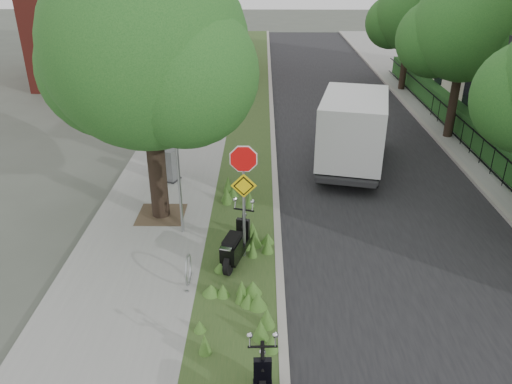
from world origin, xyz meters
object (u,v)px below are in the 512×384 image
(sign_assembly, at_px, (244,180))
(utility_cabinet, at_px, (166,165))
(scooter_near, at_px, (234,249))
(box_truck, at_px, (353,127))

(sign_assembly, relative_size, utility_cabinet, 2.89)
(scooter_near, relative_size, box_truck, 0.33)
(box_truck, bearing_deg, sign_assembly, -120.93)
(sign_assembly, bearing_deg, box_truck, 59.07)
(box_truck, xyz_separation_m, utility_cabinet, (-6.61, -1.44, -0.92))
(sign_assembly, xyz_separation_m, utility_cabinet, (-2.87, 4.80, -1.67))
(scooter_near, height_order, box_truck, box_truck)
(sign_assembly, height_order, scooter_near, sign_assembly)
(scooter_near, bearing_deg, sign_assembly, 56.74)
(sign_assembly, distance_m, scooter_near, 1.82)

